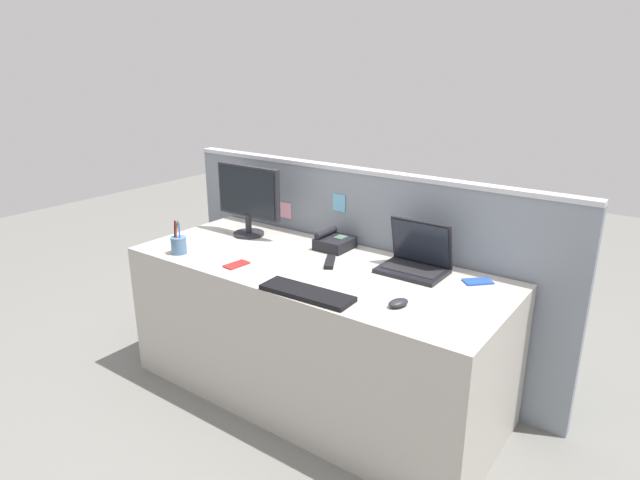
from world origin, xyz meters
TOP-DOWN VIEW (x-y plane):
  - ground_plane at (0.00, 0.00)m, footprint 10.00×10.00m
  - desk at (0.00, 0.00)m, footprint 1.98×0.80m
  - cubicle_divider at (-0.00, 0.44)m, footprint 2.43×0.07m
  - desktop_monitor at (-0.61, 0.18)m, footprint 0.45×0.18m
  - laptop at (0.45, 0.23)m, footprint 0.32×0.23m
  - desk_phone at (-0.06, 0.27)m, footprint 0.17×0.19m
  - keyboard_main at (0.20, -0.32)m, footprint 0.44×0.15m
  - computer_mouse_right_hand at (0.58, -0.18)m, footprint 0.09×0.11m
  - pen_cup at (-0.69, -0.29)m, footprint 0.08×0.08m
  - cell_phone_blue_case at (0.76, 0.27)m, footprint 0.14×0.15m
  - cell_phone_red_case at (-0.31, -0.24)m, footprint 0.08×0.13m
  - tv_remote at (0.06, 0.06)m, footprint 0.12×0.17m

SIDE VIEW (x-z plane):
  - ground_plane at x=0.00m, z-range 0.00..0.00m
  - desk at x=0.00m, z-range 0.00..0.76m
  - cubicle_divider at x=0.00m, z-range 0.00..1.19m
  - cell_phone_blue_case at x=0.76m, z-range 0.76..0.77m
  - cell_phone_red_case at x=-0.31m, z-range 0.76..0.77m
  - tv_remote at x=0.06m, z-range 0.76..0.78m
  - keyboard_main at x=0.20m, z-range 0.76..0.78m
  - computer_mouse_right_hand at x=0.58m, z-range 0.76..0.79m
  - desk_phone at x=-0.06m, z-range 0.74..0.84m
  - pen_cup at x=-0.69m, z-range 0.71..0.90m
  - laptop at x=0.45m, z-range 0.70..0.95m
  - desktop_monitor at x=-0.61m, z-range 0.79..1.20m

